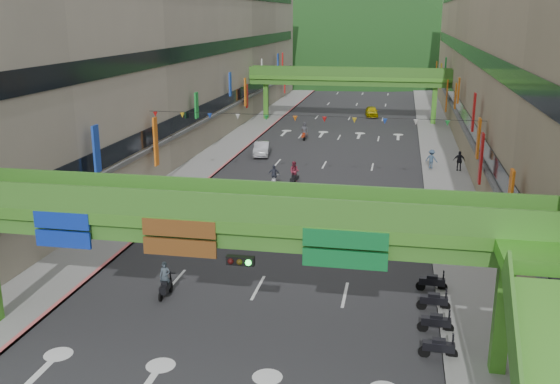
# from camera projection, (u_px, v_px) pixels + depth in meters

# --- Properties ---
(road_slab) EXTENTS (18.00, 140.00, 0.02)m
(road_slab) POSITION_uv_depth(u_px,v_px,m) (335.00, 144.00, 68.15)
(road_slab) COLOR #28282B
(road_slab) RESTS_ON ground
(sidewalk_left) EXTENTS (4.00, 140.00, 0.15)m
(sidewalk_left) POSITION_uv_depth(u_px,v_px,m) (238.00, 140.00, 70.14)
(sidewalk_left) COLOR gray
(sidewalk_left) RESTS_ON ground
(sidewalk_right) EXTENTS (4.00, 140.00, 0.15)m
(sidewalk_right) POSITION_uv_depth(u_px,v_px,m) (439.00, 147.00, 66.12)
(sidewalk_right) COLOR gray
(sidewalk_right) RESTS_ON ground
(curb_left) EXTENTS (0.20, 140.00, 0.18)m
(curb_left) POSITION_uv_depth(u_px,v_px,m) (254.00, 140.00, 69.79)
(curb_left) COLOR #CC5959
(curb_left) RESTS_ON ground
(curb_right) EXTENTS (0.20, 140.00, 0.18)m
(curb_right) POSITION_uv_depth(u_px,v_px,m) (420.00, 147.00, 66.47)
(curb_right) COLOR gray
(curb_right) RESTS_ON ground
(building_row_left) EXTENTS (12.80, 95.00, 19.00)m
(building_row_left) POSITION_uv_depth(u_px,v_px,m) (167.00, 54.00, 69.02)
(building_row_left) COLOR #9E937F
(building_row_left) RESTS_ON ground
(building_row_right) EXTENTS (12.80, 95.00, 19.00)m
(building_row_right) POSITION_uv_depth(u_px,v_px,m) (527.00, 58.00, 62.11)
(building_row_right) COLOR gray
(building_row_right) RESTS_ON ground
(overpass_near) EXTENTS (28.00, 12.27, 7.10)m
(overpass_near) POSITION_uv_depth(u_px,v_px,m) (242.00, 238.00, 24.42)
(overpass_near) COLOR #4C9E2D
(overpass_near) RESTS_ON ground
(overpass_far) EXTENTS (28.00, 2.20, 7.10)m
(overpass_far) POSITION_uv_depth(u_px,v_px,m) (349.00, 81.00, 80.84)
(overpass_far) COLOR #4C9E2D
(overpass_far) RESTS_ON ground
(hill_left) EXTENTS (168.00, 140.00, 112.00)m
(hill_left) POSITION_uv_depth(u_px,v_px,m) (323.00, 65.00, 174.77)
(hill_left) COLOR #1C4419
(hill_left) RESTS_ON ground
(hill_right) EXTENTS (208.00, 176.00, 128.00)m
(hill_right) POSITION_uv_depth(u_px,v_px,m) (465.00, 62.00, 186.36)
(hill_right) COLOR #1C4419
(hill_right) RESTS_ON ground
(bunting_string) EXTENTS (26.00, 0.36, 0.47)m
(bunting_string) POSITION_uv_depth(u_px,v_px,m) (310.00, 119.00, 47.63)
(bunting_string) COLOR black
(bunting_string) RESTS_ON ground
(scooter_rider_near) EXTENTS (0.64, 1.60, 1.86)m
(scooter_rider_near) POSITION_uv_depth(u_px,v_px,m) (165.00, 281.00, 31.06)
(scooter_rider_near) COLOR black
(scooter_rider_near) RESTS_ON ground
(scooter_rider_mid) EXTENTS (0.90, 1.60, 2.03)m
(scooter_rider_mid) POSITION_uv_depth(u_px,v_px,m) (294.00, 173.00, 51.49)
(scooter_rider_mid) COLOR black
(scooter_rider_mid) RESTS_ON ground
(scooter_rider_left) EXTENTS (1.00, 1.60, 1.98)m
(scooter_rider_left) POSITION_uv_depth(u_px,v_px,m) (274.00, 177.00, 50.49)
(scooter_rider_left) COLOR gray
(scooter_rider_left) RESTS_ON ground
(scooter_rider_far) EXTENTS (0.88, 1.60, 2.04)m
(scooter_rider_far) POSITION_uv_depth(u_px,v_px,m) (304.00, 131.00, 70.10)
(scooter_rider_far) COLOR maroon
(scooter_rider_far) RESTS_ON ground
(parked_scooter_row) EXTENTS (1.60, 7.15, 1.08)m
(parked_scooter_row) POSITION_uv_depth(u_px,v_px,m) (435.00, 311.00, 28.63)
(parked_scooter_row) COLOR black
(parked_scooter_row) RESTS_ON ground
(car_silver) EXTENTS (2.04, 4.33, 1.37)m
(car_silver) POSITION_uv_depth(u_px,v_px,m) (262.00, 149.00, 62.41)
(car_silver) COLOR #B8B8C0
(car_silver) RESTS_ON ground
(car_yellow) EXTENTS (2.11, 4.29, 1.41)m
(car_yellow) POSITION_uv_depth(u_px,v_px,m) (372.00, 112.00, 86.43)
(car_yellow) COLOR #C6B208
(car_yellow) RESTS_ON ground
(pedestrian_red) EXTENTS (0.90, 0.71, 1.83)m
(pedestrian_red) POSITION_uv_depth(u_px,v_px,m) (473.00, 229.00, 38.42)
(pedestrian_red) COLOR maroon
(pedestrian_red) RESTS_ON ground
(pedestrian_dark) EXTENTS (1.06, 0.49, 1.77)m
(pedestrian_dark) POSITION_uv_depth(u_px,v_px,m) (459.00, 162.00, 55.90)
(pedestrian_dark) COLOR black
(pedestrian_dark) RESTS_ON ground
(pedestrian_blue) EXTENTS (0.95, 0.80, 1.73)m
(pedestrian_blue) POSITION_uv_depth(u_px,v_px,m) (431.00, 161.00, 56.68)
(pedestrian_blue) COLOR #334962
(pedestrian_blue) RESTS_ON ground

